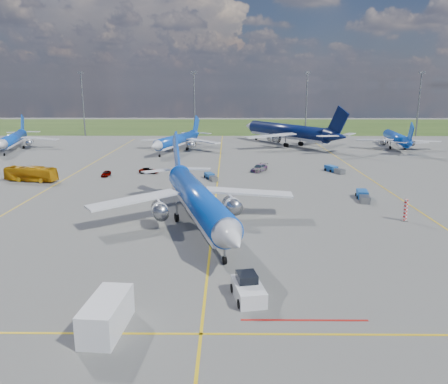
{
  "coord_description": "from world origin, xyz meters",
  "views": [
    {
      "loc": [
        1.96,
        -48.84,
        17.91
      ],
      "look_at": [
        1.47,
        7.91,
        4.0
      ],
      "focal_mm": 35.0,
      "sensor_mm": 36.0,
      "label": 1
    }
  ],
  "objects_px": {
    "bg_jet_nw": "(14,150)",
    "apron_bus": "(31,174)",
    "warning_post": "(405,210)",
    "bg_jet_n": "(287,145)",
    "service_van": "(107,315)",
    "service_car_b": "(149,171)",
    "main_airliner": "(198,226)",
    "bg_jet_ne": "(396,148)",
    "baggage_tug_c": "(211,177)",
    "baggage_tug_w": "(363,196)",
    "service_car_c": "(259,168)",
    "pushback_tug": "(248,289)",
    "service_car_a": "(106,173)",
    "baggage_tug_e": "(334,169)",
    "bg_jet_nnw": "(177,151)"
  },
  "relations": [
    {
      "from": "bg_jet_nw",
      "to": "apron_bus",
      "type": "relative_size",
      "value": 3.27
    },
    {
      "from": "warning_post",
      "to": "bg_jet_nw",
      "type": "height_order",
      "value": "bg_jet_nw"
    },
    {
      "from": "bg_jet_nw",
      "to": "baggage_tug_e",
      "type": "xyz_separation_m",
      "value": [
        83.52,
        -32.16,
        0.57
      ]
    },
    {
      "from": "warning_post",
      "to": "service_car_a",
      "type": "distance_m",
      "value": 56.89
    },
    {
      "from": "bg_jet_nw",
      "to": "pushback_tug",
      "type": "bearing_deg",
      "value": -68.39
    },
    {
      "from": "bg_jet_ne",
      "to": "service_car_b",
      "type": "bearing_deg",
      "value": 37.5
    },
    {
      "from": "main_airliner",
      "to": "pushback_tug",
      "type": "xyz_separation_m",
      "value": [
        5.61,
        -20.0,
        0.84
      ]
    },
    {
      "from": "service_car_c",
      "to": "baggage_tug_c",
      "type": "bearing_deg",
      "value": -110.25
    },
    {
      "from": "service_car_c",
      "to": "baggage_tug_c",
      "type": "xyz_separation_m",
      "value": [
        -10.03,
        -8.1,
        -0.24
      ]
    },
    {
      "from": "bg_jet_nw",
      "to": "apron_bus",
      "type": "xyz_separation_m",
      "value": [
        23.31,
        -41.74,
        1.43
      ]
    },
    {
      "from": "apron_bus",
      "to": "warning_post",
      "type": "bearing_deg",
      "value": -99.82
    },
    {
      "from": "service_van",
      "to": "baggage_tug_c",
      "type": "xyz_separation_m",
      "value": [
        5.7,
        54.28,
        -0.75
      ]
    },
    {
      "from": "baggage_tug_c",
      "to": "baggage_tug_e",
      "type": "xyz_separation_m",
      "value": [
        25.87,
        7.44,
        0.06
      ]
    },
    {
      "from": "bg_jet_ne",
      "to": "service_van",
      "type": "xyz_separation_m",
      "value": [
        -58.17,
        -98.03,
        1.26
      ]
    },
    {
      "from": "service_car_a",
      "to": "baggage_tug_c",
      "type": "distance_m",
      "value": 21.48
    },
    {
      "from": "service_van",
      "to": "baggage_tug_w",
      "type": "bearing_deg",
      "value": 56.31
    },
    {
      "from": "bg_jet_nw",
      "to": "main_airliner",
      "type": "distance_m",
      "value": 89.31
    },
    {
      "from": "service_car_b",
      "to": "baggage_tug_c",
      "type": "distance_m",
      "value": 14.42
    },
    {
      "from": "bg_jet_ne",
      "to": "baggage_tug_w",
      "type": "xyz_separation_m",
      "value": [
        -27.32,
        -59.11,
        0.59
      ]
    },
    {
      "from": "bg_jet_nw",
      "to": "service_car_c",
      "type": "xyz_separation_m",
      "value": [
        67.68,
        -31.5,
        0.75
      ]
    },
    {
      "from": "warning_post",
      "to": "bg_jet_n",
      "type": "height_order",
      "value": "bg_jet_n"
    },
    {
      "from": "warning_post",
      "to": "bg_jet_nw",
      "type": "relative_size",
      "value": 0.09
    },
    {
      "from": "warning_post",
      "to": "baggage_tug_w",
      "type": "height_order",
      "value": "warning_post"
    },
    {
      "from": "main_airliner",
      "to": "baggage_tug_c",
      "type": "xyz_separation_m",
      "value": [
        0.53,
        29.05,
        0.51
      ]
    },
    {
      "from": "main_airliner",
      "to": "service_car_c",
      "type": "distance_m",
      "value": 38.63
    },
    {
      "from": "bg_jet_n",
      "to": "service_car_b",
      "type": "xyz_separation_m",
      "value": [
        -34.6,
        -44.26,
        0.57
      ]
    },
    {
      "from": "service_car_a",
      "to": "baggage_tug_w",
      "type": "height_order",
      "value": "baggage_tug_w"
    },
    {
      "from": "main_airliner",
      "to": "apron_bus",
      "type": "relative_size",
      "value": 3.84
    },
    {
      "from": "pushback_tug",
      "to": "service_van",
      "type": "distance_m",
      "value": 11.99
    },
    {
      "from": "bg_jet_nw",
      "to": "service_car_b",
      "type": "relative_size",
      "value": 8.18
    },
    {
      "from": "warning_post",
      "to": "baggage_tug_e",
      "type": "height_order",
      "value": "warning_post"
    },
    {
      "from": "bg_jet_n",
      "to": "service_car_b",
      "type": "distance_m",
      "value": 56.18
    },
    {
      "from": "bg_jet_ne",
      "to": "service_car_a",
      "type": "distance_m",
      "value": 84.42
    },
    {
      "from": "baggage_tug_e",
      "to": "pushback_tug",
      "type": "bearing_deg",
      "value": -134.67
    },
    {
      "from": "main_airliner",
      "to": "apron_bus",
      "type": "distance_m",
      "value": 43.24
    },
    {
      "from": "warning_post",
      "to": "apron_bus",
      "type": "relative_size",
      "value": 0.29
    },
    {
      "from": "bg_jet_n",
      "to": "bg_jet_nnw",
      "type": "bearing_deg",
      "value": -12.02
    },
    {
      "from": "service_van",
      "to": "service_car_c",
      "type": "xyz_separation_m",
      "value": [
        15.73,
        62.38,
        -0.51
      ]
    },
    {
      "from": "main_airliner",
      "to": "service_van",
      "type": "xyz_separation_m",
      "value": [
        -5.18,
        -25.23,
        1.26
      ]
    },
    {
      "from": "main_airliner",
      "to": "service_van",
      "type": "bearing_deg",
      "value": -117.23
    },
    {
      "from": "bg_jet_nw",
      "to": "bg_jet_ne",
      "type": "distance_m",
      "value": 110.19
    },
    {
      "from": "bg_jet_nw",
      "to": "main_airliner",
      "type": "height_order",
      "value": "main_airliner"
    },
    {
      "from": "bg_jet_ne",
      "to": "pushback_tug",
      "type": "bearing_deg",
      "value": 70.47
    },
    {
      "from": "bg_jet_n",
      "to": "main_airliner",
      "type": "distance_m",
      "value": 82.17
    },
    {
      "from": "baggage_tug_w",
      "to": "baggage_tug_e",
      "type": "height_order",
      "value": "baggage_tug_w"
    },
    {
      "from": "service_van",
      "to": "service_car_b",
      "type": "xyz_separation_m",
      "value": [
        -7.46,
        60.16,
        -0.69
      ]
    },
    {
      "from": "warning_post",
      "to": "service_van",
      "type": "xyz_separation_m",
      "value": [
        -33.06,
        -27.54,
        -0.24
      ]
    },
    {
      "from": "service_car_b",
      "to": "baggage_tug_e",
      "type": "xyz_separation_m",
      "value": [
        39.03,
        1.56,
        -0.0
      ]
    },
    {
      "from": "service_van",
      "to": "apron_bus",
      "type": "distance_m",
      "value": 59.48
    },
    {
      "from": "main_airliner",
      "to": "warning_post",
      "type": "bearing_deg",
      "value": -10.9
    }
  ]
}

